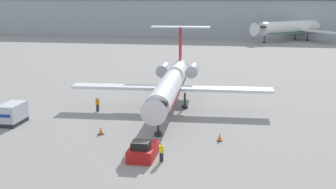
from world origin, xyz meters
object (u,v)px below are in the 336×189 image
object	(u,v)px
luggage_cart	(13,114)
traffic_cone_right	(220,137)
airplane_parked_far_left	(299,27)
pushback_tug	(143,151)
worker_by_wing	(98,104)
traffic_cone_left	(101,131)
airplane_main	(171,83)
worker_near_tug	(161,152)

from	to	relation	value
luggage_cart	traffic_cone_right	xyz separation A→B (m)	(23.34, -2.21, -0.79)
airplane_parked_far_left	traffic_cone_right	bearing A→B (deg)	-99.76
pushback_tug	worker_by_wing	world-z (taller)	pushback_tug
worker_by_wing	traffic_cone_right	xyz separation A→B (m)	(15.72, -9.23, -0.55)
pushback_tug	worker_by_wing	distance (m)	17.84
worker_by_wing	traffic_cone_left	bearing A→B (deg)	-70.00
worker_by_wing	traffic_cone_right	bearing A→B (deg)	-30.42
airplane_parked_far_left	traffic_cone_left	bearing A→B (deg)	-106.36
luggage_cart	worker_by_wing	world-z (taller)	luggage_cart
airplane_main	luggage_cart	xyz separation A→B (m)	(-16.44, -9.89, -2.18)
airplane_main	traffic_cone_left	bearing A→B (deg)	-114.56
pushback_tug	worker_near_tug	world-z (taller)	pushback_tug
traffic_cone_right	traffic_cone_left	bearing A→B (deg)	179.61
traffic_cone_left	traffic_cone_right	xyz separation A→B (m)	(12.39, -0.08, 0.01)
worker_near_tug	worker_by_wing	distance (m)	19.41
airplane_parked_far_left	worker_by_wing	bearing A→B (deg)	-109.71
airplane_main	worker_near_tug	world-z (taller)	airplane_main
airplane_main	luggage_cart	size ratio (longest dim) A/B	7.49
traffic_cone_right	airplane_parked_far_left	world-z (taller)	airplane_parked_far_left
traffic_cone_left	airplane_parked_far_left	xyz separation A→B (m)	(29.96, 102.06, 3.63)
worker_by_wing	traffic_cone_left	world-z (taller)	worker_by_wing
airplane_main	traffic_cone_right	world-z (taller)	airplane_main
worker_near_tug	airplane_main	bearing A→B (deg)	96.75
traffic_cone_right	airplane_parked_far_left	bearing A→B (deg)	80.24
pushback_tug	worker_by_wing	bearing A→B (deg)	121.21
pushback_tug	traffic_cone_right	size ratio (longest dim) A/B	5.05
pushback_tug	airplane_parked_far_left	size ratio (longest dim) A/B	0.13
airplane_main	traffic_cone_left	distance (m)	13.54
traffic_cone_right	worker_by_wing	bearing A→B (deg)	149.58
luggage_cart	worker_by_wing	distance (m)	10.37
traffic_cone_left	airplane_parked_far_left	world-z (taller)	airplane_parked_far_left
traffic_cone_left	airplane_main	bearing A→B (deg)	65.44
worker_by_wing	airplane_parked_far_left	bearing A→B (deg)	70.29
luggage_cart	worker_near_tug	distance (m)	20.70
airplane_main	traffic_cone_right	distance (m)	14.24
pushback_tug	luggage_cart	bearing A→B (deg)	153.97
pushback_tug	worker_near_tug	size ratio (longest dim) A/B	2.35
traffic_cone_left	traffic_cone_right	bearing A→B (deg)	-0.39
worker_by_wing	traffic_cone_left	xyz separation A→B (m)	(3.33, -9.15, -0.56)
airplane_main	worker_by_wing	xyz separation A→B (m)	(-8.82, -2.87, -2.42)
traffic_cone_right	airplane_parked_far_left	xyz separation A→B (m)	(17.57, 102.14, 3.62)
luggage_cart	worker_near_tug	xyz separation A→B (m)	(18.67, -8.93, -0.27)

